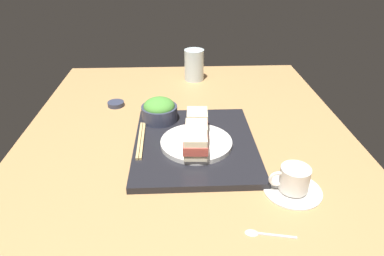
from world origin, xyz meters
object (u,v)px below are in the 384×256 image
object	(u,v)px
sandwich_plate	(196,142)
teaspoon	(259,233)
sandwich_far	(195,145)
small_sauce_dish	(116,104)
sandwich_middle	(196,132)
chopsticks_pair	(141,140)
coffee_cup	(293,182)
sandwich_near	(197,120)
salad_bowl	(159,110)
drinking_glass	(194,65)

from	to	relation	value
sandwich_plate	teaspoon	bearing A→B (deg)	19.18
sandwich_far	small_sauce_dish	size ratio (longest dim) A/B	1.31
sandwich_middle	chopsticks_pair	distance (cm)	16.14
chopsticks_pair	coffee_cup	xyz separation A→B (cm)	(21.27, 37.04, 0.52)
sandwich_middle	teaspoon	bearing A→B (deg)	19.18
sandwich_far	teaspoon	distance (cm)	27.79
coffee_cup	teaspoon	size ratio (longest dim) A/B	1.31
sandwich_far	coffee_cup	world-z (taller)	sandwich_far
sandwich_plate	sandwich_far	distance (cm)	7.84
sandwich_near	small_sauce_dish	size ratio (longest dim) A/B	1.31
sandwich_plate	small_sauce_dish	size ratio (longest dim) A/B	3.46
sandwich_near	coffee_cup	size ratio (longest dim) A/B	0.55
salad_bowl	small_sauce_dish	world-z (taller)	salad_bowl
sandwich_near	salad_bowl	bearing A→B (deg)	-125.73
small_sauce_dish	sandwich_far	bearing A→B (deg)	35.46
sandwich_middle	coffee_cup	distance (cm)	28.69
chopsticks_pair	teaspoon	distance (cm)	43.23
sandwich_near	sandwich_far	size ratio (longest dim) A/B	1.00
sandwich_middle	sandwich_plate	bearing A→B (deg)	90.00
salad_bowl	drinking_glass	distance (cm)	40.88
sandwich_near	coffee_cup	distance (cm)	33.23
sandwich_plate	drinking_glass	distance (cm)	54.04
sandwich_plate	teaspoon	xyz separation A→B (cm)	(31.54, 10.97, -2.15)
salad_bowl	small_sauce_dish	distance (cm)	22.18
sandwich_near	small_sauce_dish	distance (cm)	35.90
sandwich_near	salad_bowl	size ratio (longest dim) A/B	0.67
chopsticks_pair	small_sauce_dish	bearing A→B (deg)	-157.53
sandwich_near	teaspoon	xyz separation A→B (cm)	(38.48, 10.36, -5.56)
sandwich_plate	sandwich_middle	bearing A→B (deg)	-90.00
coffee_cup	small_sauce_dish	xyz separation A→B (cm)	(-48.34, -48.24, -1.93)
sandwich_middle	drinking_glass	size ratio (longest dim) A/B	0.57
teaspoon	sandwich_plate	bearing A→B (deg)	-160.82
sandwich_near	sandwich_far	xyz separation A→B (cm)	(13.88, -1.22, 0.18)
salad_bowl	coffee_cup	xyz separation A→B (cm)	(33.71, 32.20, -2.57)
sandwich_near	sandwich_far	distance (cm)	13.93
sandwich_far	chopsticks_pair	size ratio (longest dim) A/B	0.39
chopsticks_pair	drinking_glass	size ratio (longest dim) A/B	1.54
sandwich_far	drinking_glass	size ratio (longest dim) A/B	0.60
sandwich_near	coffee_cup	world-z (taller)	sandwich_near
salad_bowl	chopsticks_pair	world-z (taller)	salad_bowl
coffee_cup	small_sauce_dish	bearing A→B (deg)	-135.06
chopsticks_pair	teaspoon	bearing A→B (deg)	37.78
coffee_cup	drinking_glass	bearing A→B (deg)	-164.99
salad_bowl	sandwich_near	bearing A→B (deg)	54.27
salad_bowl	coffee_cup	world-z (taller)	salad_bowl
sandwich_near	coffee_cup	bearing A→B (deg)	39.27
sandwich_far	small_sauce_dish	distance (cm)	45.27
coffee_cup	small_sauce_dish	size ratio (longest dim) A/B	2.38
sandwich_near	teaspoon	distance (cm)	40.24
sandwich_near	teaspoon	bearing A→B (deg)	15.07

